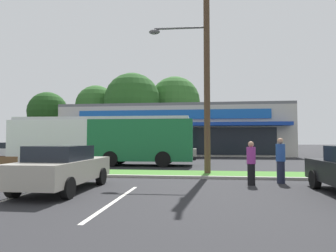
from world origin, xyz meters
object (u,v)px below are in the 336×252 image
Objects in this scene: bus_stop_bench at (3,166)px; car_1 at (12,151)px; car_2 at (103,151)px; pedestrian_by_pole at (251,163)px; car_4 at (170,151)px; utility_pole at (204,65)px; car_3 at (63,167)px; city_bus at (102,139)px; pedestrian_mid at (281,160)px.

car_1 is (-7.98, 12.13, 0.26)m from bus_stop_bench.
pedestrian_by_pole reaches higher than car_2.
car_4 is at bearing -113.96° from bus_stop_bench.
utility_pole is 8.26m from car_3.
car_3 is at bearing 104.68° from car_2.
car_2 is (0.49, 12.10, 0.25)m from bus_stop_bench.
bus_stop_bench is at bearing 55.17° from car_3.
city_bus reaches higher than bus_stop_bench.
city_bus is 5.59m from car_2.
car_3 is 17.05m from car_4.
pedestrian_by_pole is (10.49, -13.15, 0.08)m from car_2.
car_4 is 15.52m from pedestrian_mid.
pedestrian_mid reaches higher than car_1.
bus_stop_bench is 0.97× the size of pedestrian_by_pole.
car_3 is (12.45, -15.25, 0.01)m from car_1.
city_bus is 2.74× the size of car_1.
car_1 is 0.99× the size of car_4.
pedestrian_mid reaches higher than car_3.
pedestrian_mid is (7.73, 2.67, 0.12)m from car_3.
car_4 is (6.16, 13.86, 0.25)m from bus_stop_bench.
car_1 is at bearing -56.66° from bus_stop_bench.
car_1 reaches higher than bus_stop_bench.
utility_pole is 2.20× the size of car_4.
utility_pole is 5.86m from pedestrian_mid.
utility_pole is 0.81× the size of city_bus.
pedestrian_mid is (9.92, -7.34, -0.87)m from city_bus.
city_bus is at bearing 143.79° from utility_pole.
car_3 is at bearing -133.85° from utility_pole.
utility_pole is 20.58m from car_1.
city_bus is 11.82m from pedestrian_by_pole.
car_1 is 14.25m from car_4.
car_4 is at bearing 104.26° from utility_pole.
car_2 is at bearing -92.30° from bus_stop_bench.
utility_pole is 6.11× the size of pedestrian_by_pole.
car_2 is 17.16m from pedestrian_mid.
car_4 is (1.69, 16.97, -0.03)m from car_3.
city_bus reaches higher than car_1.
city_bus reaches higher than car_4.
pedestrian_mid is at bearing 133.06° from car_2.
city_bus is at bearing -119.16° from car_4.
bus_stop_bench is 0.37× the size of car_2.
utility_pole reaches higher than car_4.
utility_pole is 2.27× the size of car_3.
car_3 reaches higher than bus_stop_bench.
utility_pole is 2.22× the size of car_1.
car_1 is at bearing -101.69° from pedestrian_by_pole.
car_1 is 1.02× the size of car_3.
car_1 reaches higher than car_2.
car_4 is at bearing -173.06° from car_1.
bus_stop_bench is at bearing -113.96° from car_4.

